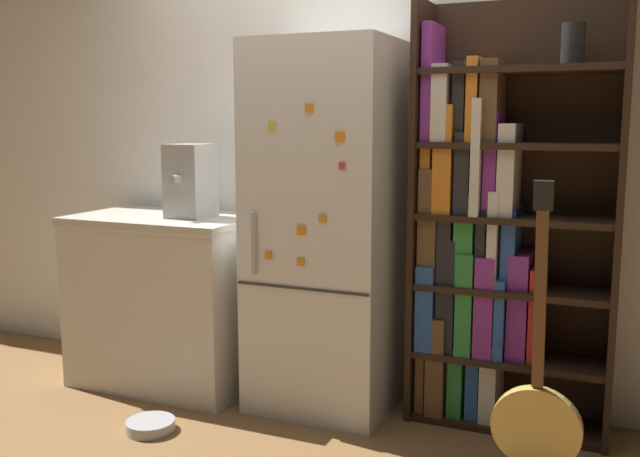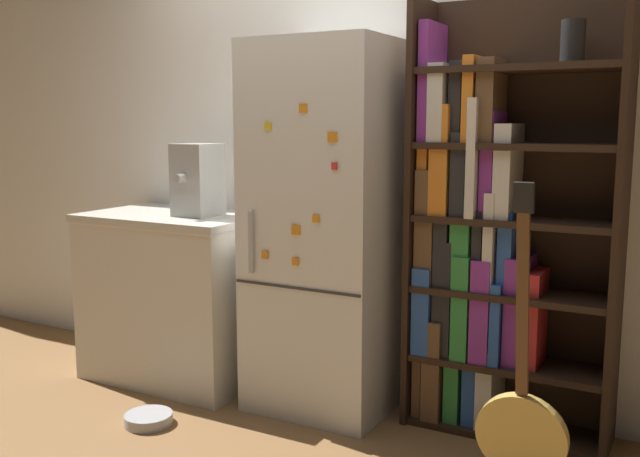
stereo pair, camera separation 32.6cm
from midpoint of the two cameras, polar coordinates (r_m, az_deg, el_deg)
The scene contains 8 objects.
ground_plane at distance 3.65m, azimuth -3.22°, elevation -14.71°, with size 16.00×16.00×0.00m, color olive.
wall_back at distance 3.78m, azimuth -0.14°, elevation 6.43°, with size 8.00×0.05×2.60m.
refrigerator at distance 3.53m, azimuth -2.19°, elevation -0.02°, with size 0.68×0.61×1.83m.
bookshelf at distance 3.42m, azimuth 10.62°, elevation -0.77°, with size 0.93×0.34×2.00m.
kitchen_counter at distance 4.08m, azimuth -14.24°, elevation -5.49°, with size 0.99×0.66×0.94m.
espresso_machine at distance 3.86m, azimuth -12.72°, elevation 3.73°, with size 0.20×0.29×0.39m.
guitar at distance 3.03m, azimuth 13.81°, elevation -16.40°, with size 0.35×0.32×1.23m.
pet_bowl at distance 3.59m, azimuth -16.05°, elevation -14.91°, with size 0.23×0.23×0.05m.
Camera 1 is at (1.37, -3.06, 1.44)m, focal length 40.00 mm.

